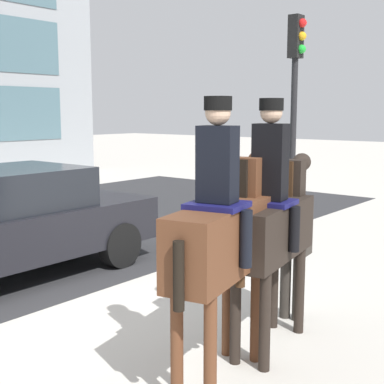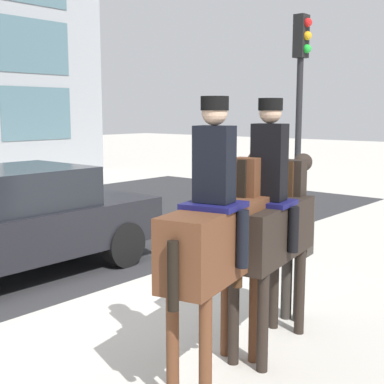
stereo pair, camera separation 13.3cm
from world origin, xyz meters
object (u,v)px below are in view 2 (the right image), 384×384
mounted_horse_companion (272,222)px  pedestrian_bystander (294,239)px  traffic_light (300,96)px  street_car_near_lane (16,220)px  mounted_horse_lead (220,233)px

mounted_horse_companion → pedestrian_bystander: size_ratio=1.54×
pedestrian_bystander → traffic_light: bearing=-158.3°
mounted_horse_companion → street_car_near_lane: size_ratio=0.61×
mounted_horse_companion → traffic_light: size_ratio=0.63×
mounted_horse_lead → pedestrian_bystander: mounted_horse_lead is taller
mounted_horse_lead → street_car_near_lane: (0.57, 4.32, -0.54)m
mounted_horse_lead → traffic_light: 5.19m
mounted_horse_lead → street_car_near_lane: bearing=70.0°
mounted_horse_companion → street_car_near_lane: mounted_horse_companion is taller
traffic_light → mounted_horse_lead: bearing=-158.3°
street_car_near_lane → traffic_light: size_ratio=1.03×
mounted_horse_lead → mounted_horse_companion: 0.92m
mounted_horse_companion → pedestrian_bystander: mounted_horse_companion is taller
mounted_horse_lead → mounted_horse_companion: size_ratio=1.00×
mounted_horse_companion → street_car_near_lane: (-0.35, 4.29, -0.50)m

